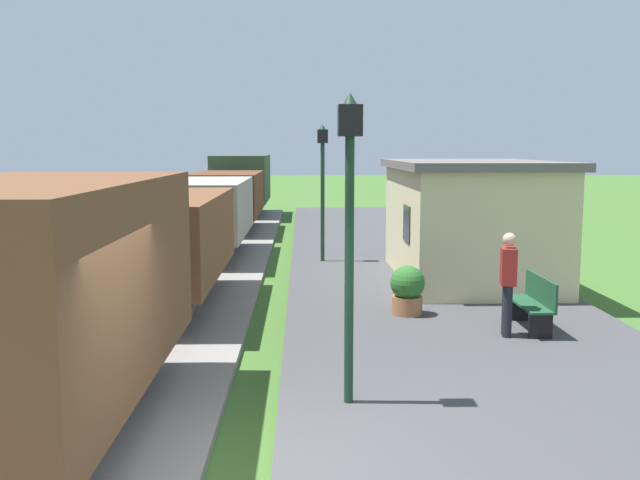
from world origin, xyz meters
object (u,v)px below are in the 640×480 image
station_hut (468,220)px  bench_near_hut (533,302)px  lamp_post_far (323,167)px  person_waiting (508,280)px  potted_planter (407,289)px  freight_train (204,209)px  lamp_post_near (350,192)px

station_hut → bench_near_hut: 4.79m
station_hut → lamp_post_far: bearing=141.4°
person_waiting → lamp_post_far: size_ratio=0.46×
bench_near_hut → potted_planter: size_ratio=1.64×
freight_train → person_waiting: (6.25, -9.51, -0.34)m
freight_train → bench_near_hut: size_ratio=21.73×
bench_near_hut → lamp_post_near: lamp_post_near is taller
person_waiting → lamp_post_near: 4.38m
station_hut → person_waiting: size_ratio=3.39×
bench_near_hut → station_hut: bearing=90.4°
person_waiting → lamp_post_far: lamp_post_far is taller
station_hut → lamp_post_far: size_ratio=1.57×
bench_near_hut → lamp_post_far: (-3.37, 7.37, 2.08)m
lamp_post_near → freight_train: bearing=105.5°
potted_planter → lamp_post_far: 6.72m
bench_near_hut → lamp_post_far: size_ratio=0.41×
bench_near_hut → lamp_post_near: bearing=-135.0°
person_waiting → potted_planter: (-1.41, 1.54, -0.46)m
bench_near_hut → person_waiting: person_waiting is taller
potted_planter → lamp_post_near: size_ratio=0.25×
lamp_post_near → lamp_post_far: (0.00, 10.74, 0.00)m
lamp_post_near → lamp_post_far: bearing=90.0°
freight_train → lamp_post_far: bearing=-26.5°
station_hut → person_waiting: 5.16m
potted_planter → lamp_post_far: size_ratio=0.25×
station_hut → lamp_post_far: 4.43m
freight_train → bench_near_hut: freight_train is taller
station_hut → person_waiting: (-0.55, -5.11, -0.47)m
freight_train → station_hut: station_hut is taller
station_hut → potted_planter: station_hut is taller
lamp_post_near → lamp_post_far: same height
lamp_post_far → station_hut: bearing=-38.6°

